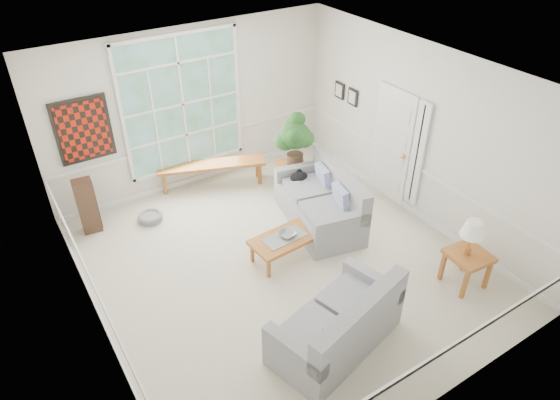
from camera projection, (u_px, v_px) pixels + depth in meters
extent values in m
cube|color=beige|center=(281.00, 263.00, 7.84)|extent=(5.50, 6.00, 0.01)
cube|color=white|center=(282.00, 80.00, 6.15)|extent=(5.50, 6.00, 0.02)
cube|color=silver|center=(193.00, 109.00, 9.09)|extent=(5.50, 0.02, 3.00)
cube|color=silver|center=(446.00, 319.00, 4.91)|extent=(5.50, 0.02, 3.00)
cube|color=silver|center=(82.00, 251.00, 5.77)|extent=(0.02, 6.00, 3.00)
cube|color=silver|center=(422.00, 135.00, 8.22)|extent=(0.02, 6.00, 3.00)
cube|color=white|center=(183.00, 104.00, 8.89)|extent=(2.30, 0.08, 2.40)
cube|color=white|center=(391.00, 145.00, 8.87)|extent=(0.08, 0.90, 2.10)
cube|color=white|center=(418.00, 155.00, 8.38)|extent=(0.08, 0.26, 1.90)
cube|color=#66150B|center=(84.00, 130.00, 8.13)|extent=(0.90, 0.06, 1.10)
cube|color=black|center=(352.00, 97.00, 9.39)|extent=(0.04, 0.26, 0.32)
cube|color=black|center=(339.00, 90.00, 9.67)|extent=(0.04, 0.26, 0.32)
cube|color=gray|center=(319.00, 199.00, 8.44)|extent=(1.32, 2.01, 1.00)
cube|color=gray|center=(336.00, 317.00, 6.28)|extent=(1.93, 1.32, 0.95)
cube|color=#9E5923|center=(284.00, 247.00, 7.85)|extent=(1.10, 0.65, 0.40)
imported|color=#949498|center=(287.00, 234.00, 7.75)|extent=(0.39, 0.39, 0.08)
cube|color=#9E5923|center=(212.00, 174.00, 9.60)|extent=(2.05, 1.10, 0.48)
cube|color=#9E5923|center=(291.00, 177.00, 9.45)|extent=(0.70, 0.70, 0.54)
cube|color=#9E5923|center=(465.00, 269.00, 7.31)|extent=(0.61, 0.61, 0.57)
cylinder|color=slate|center=(150.00, 217.00, 8.75)|extent=(0.56, 0.56, 0.13)
cube|color=#3E281C|center=(87.00, 206.00, 8.28)|extent=(0.33, 0.28, 0.99)
ellipsoid|color=black|center=(299.00, 176.00, 8.86)|extent=(0.42, 0.38, 0.16)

